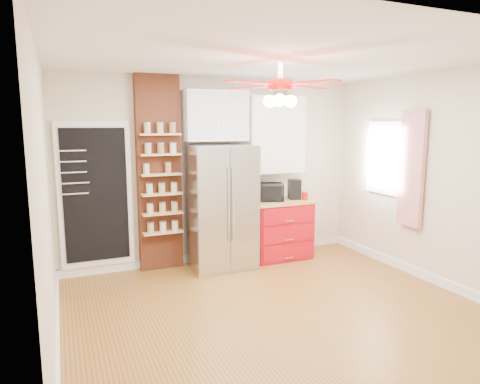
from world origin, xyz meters
name	(u,v)px	position (x,y,z in m)	size (l,w,h in m)	color
floor	(277,310)	(0.00, 0.00, 0.00)	(4.50, 4.50, 0.00)	#996427
ceiling	(281,58)	(0.00, 0.00, 2.70)	(4.50, 4.50, 0.00)	white
wall_back	(215,171)	(0.00, 2.00, 1.35)	(4.50, 0.02, 2.70)	beige
wall_front	(428,234)	(0.00, -2.00, 1.35)	(4.50, 0.02, 2.70)	beige
wall_left	(46,206)	(-2.25, 0.00, 1.35)	(0.02, 4.00, 2.70)	beige
wall_right	(436,179)	(2.25, 0.00, 1.35)	(0.02, 4.00, 2.70)	beige
chalkboard	(96,195)	(-1.70, 1.96, 1.10)	(0.95, 0.05, 1.95)	white
brick_pillar	(159,174)	(-0.85, 1.92, 1.35)	(0.60, 0.16, 2.70)	brown
fridge	(221,207)	(-0.05, 1.63, 0.88)	(0.90, 0.70, 1.75)	#BBBBC0
upper_glass_cabinet	(215,116)	(-0.05, 1.82, 2.15)	(0.90, 0.35, 0.70)	white
red_cabinet	(279,229)	(0.92, 1.68, 0.45)	(0.94, 0.64, 0.90)	#B50A16
upper_shelf_unit	(275,135)	(0.92, 1.85, 1.88)	(0.90, 0.30, 1.15)	white
window	(386,158)	(2.23, 0.90, 1.55)	(0.04, 0.75, 1.05)	white
curtain	(412,169)	(2.18, 0.35, 1.45)	(0.06, 0.40, 1.55)	red
ceiling_fan	(280,86)	(0.00, 0.00, 2.42)	(1.40, 1.40, 0.44)	silver
toaster_oven	(267,192)	(0.72, 1.69, 1.03)	(0.47, 0.32, 0.26)	black
coffee_maker	(294,189)	(1.16, 1.65, 1.05)	(0.17, 0.20, 0.30)	black
canister_left	(305,196)	(1.27, 1.51, 0.96)	(0.09, 0.09, 0.12)	#AF1409
canister_right	(296,194)	(1.22, 1.71, 0.97)	(0.09, 0.09, 0.14)	#AC090C
pantry_jar_oats	(146,169)	(-1.05, 1.80, 1.44)	(0.08, 0.08, 0.13)	beige
pantry_jar_beans	(168,168)	(-0.76, 1.77, 1.44)	(0.08, 0.08, 0.14)	#97814D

